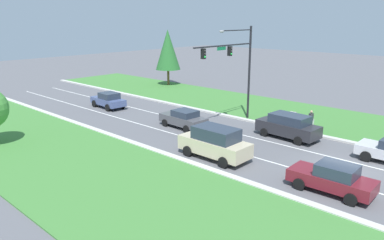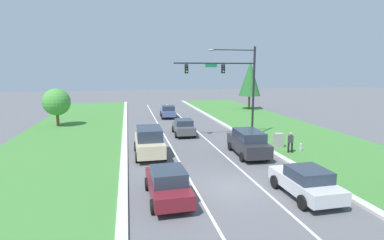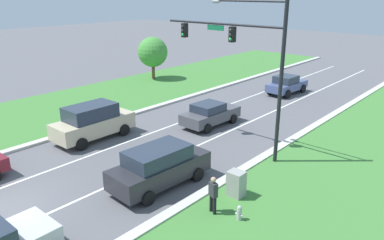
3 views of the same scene
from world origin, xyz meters
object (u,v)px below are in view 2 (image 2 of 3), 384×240
object	(u,v)px
utility_cabinet	(278,141)
graphite_sedan	(184,127)
conifer_near_right_tree	(250,79)
oak_near_left_tree	(56,102)
pedestrian	(290,142)
charcoal_suv	(248,142)
slate_blue_sedan	(168,111)
silver_sedan	(306,182)
champagne_suv	(149,141)
burgundy_sedan	(168,184)
fire_hydrant	(301,148)
traffic_signal_mast	(233,78)

from	to	relation	value
utility_cabinet	graphite_sedan	bearing A→B (deg)	135.49
conifer_near_right_tree	oak_near_left_tree	world-z (taller)	conifer_near_right_tree
pedestrian	conifer_near_right_tree	xyz separation A→B (m)	(7.00, 24.73, 4.04)
charcoal_suv	slate_blue_sedan	bearing A→B (deg)	103.82
silver_sedan	oak_near_left_tree	xyz separation A→B (m)	(-16.54, 22.90, 2.01)
champagne_suv	oak_near_left_tree	xyz separation A→B (m)	(-9.30, 13.79, 1.71)
silver_sedan	oak_near_left_tree	distance (m)	28.33
champagne_suv	burgundy_sedan	distance (m)	7.96
champagne_suv	fire_hydrant	xyz separation A→B (m)	(11.78, -1.41, -0.77)
graphite_sedan	oak_near_left_tree	size ratio (longest dim) A/B	1.02
traffic_signal_mast	oak_near_left_tree	distance (m)	19.96
charcoal_suv	utility_cabinet	bearing A→B (deg)	27.26
traffic_signal_mast	silver_sedan	size ratio (longest dim) A/B	1.98
pedestrian	conifer_near_right_tree	bearing A→B (deg)	-86.76
burgundy_sedan	utility_cabinet	bearing A→B (deg)	36.16
champagne_suv	utility_cabinet	bearing A→B (deg)	0.01
fire_hydrant	traffic_signal_mast	bearing A→B (deg)	123.08
utility_cabinet	burgundy_sedan	bearing A→B (deg)	-142.21
slate_blue_sedan	pedestrian	world-z (taller)	pedestrian
charcoal_suv	pedestrian	bearing A→B (deg)	-1.22
oak_near_left_tree	traffic_signal_mast	bearing A→B (deg)	-28.64
slate_blue_sedan	utility_cabinet	xyz separation A→B (m)	(6.83, -17.60, -0.22)
champagne_suv	slate_blue_sedan	distance (m)	18.03
traffic_signal_mast	utility_cabinet	bearing A→B (deg)	-59.07
traffic_signal_mast	utility_cabinet	xyz separation A→B (m)	(2.58, -4.30, -5.02)
slate_blue_sedan	graphite_sedan	distance (m)	10.96
graphite_sedan	traffic_signal_mast	bearing A→B (deg)	-26.77
champagne_suv	oak_near_left_tree	bearing A→B (deg)	123.85
slate_blue_sedan	pedestrian	size ratio (longest dim) A/B	2.58
oak_near_left_tree	champagne_suv	bearing A→B (deg)	-56.02
burgundy_sedan	oak_near_left_tree	world-z (taller)	oak_near_left_tree
oak_near_left_tree	burgundy_sedan	bearing A→B (deg)	-66.09
pedestrian	fire_hydrant	world-z (taller)	pedestrian
silver_sedan	utility_cabinet	xyz separation A→B (m)	(3.37, 9.13, -0.19)
champagne_suv	utility_cabinet	size ratio (longest dim) A/B	4.03
burgundy_sedan	pedestrian	distance (m)	12.09
champagne_suv	slate_blue_sedan	xyz separation A→B (m)	(3.79, 17.63, -0.27)
silver_sedan	burgundy_sedan	bearing A→B (deg)	170.03
silver_sedan	pedestrian	size ratio (longest dim) A/B	2.55
burgundy_sedan	conifer_near_right_tree	distance (m)	35.74
utility_cabinet	pedestrian	world-z (taller)	pedestrian
slate_blue_sedan	fire_hydrant	size ratio (longest dim) A/B	6.23
oak_near_left_tree	charcoal_suv	bearing A→B (deg)	-42.50
champagne_suv	charcoal_suv	bearing A→B (deg)	-11.22
slate_blue_sedan	pedestrian	distance (m)	20.53
champagne_suv	utility_cabinet	distance (m)	10.63
champagne_suv	silver_sedan	world-z (taller)	champagne_suv
fire_hydrant	slate_blue_sedan	bearing A→B (deg)	112.76
champagne_suv	oak_near_left_tree	size ratio (longest dim) A/B	1.15
traffic_signal_mast	burgundy_sedan	size ratio (longest dim) A/B	1.88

